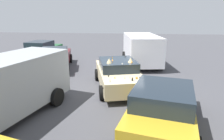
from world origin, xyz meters
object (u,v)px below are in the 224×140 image
art_car_decorated (118,74)px  parked_van_row_back_far (141,48)px  parked_sedan_row_back_center (41,50)px  parked_sedan_far_right (163,106)px  parked_van_behind_right (2,87)px  parked_sedan_near_left (55,58)px

art_car_decorated → parked_van_row_back_far: (4.89, -1.24, 0.49)m
parked_van_row_back_far → parked_sedan_row_back_center: bearing=73.7°
parked_sedan_far_right → parked_sedan_row_back_center: (9.47, 8.58, -0.02)m
parked_van_behind_right → parked_sedan_row_back_center: (9.54, 3.29, -0.46)m
parked_van_behind_right → parked_sedan_row_back_center: size_ratio=1.17×
parked_van_behind_right → parked_sedan_row_back_center: 10.10m
art_car_decorated → parked_sedan_row_back_center: bearing=-146.2°
parked_van_behind_right → parked_sedan_far_right: parked_van_behind_right is taller
parked_van_behind_right → parked_sedan_row_back_center: bearing=33.1°
parked_van_behind_right → parked_sedan_far_right: size_ratio=1.18×
parked_sedan_near_left → parked_sedan_row_back_center: size_ratio=1.03×
art_car_decorated → parked_van_row_back_far: bearing=150.5°
art_car_decorated → parked_sedan_near_left: bearing=-140.5°
parked_van_row_back_far → parked_van_behind_right: parked_van_row_back_far is taller
parked_van_row_back_far → parked_sedan_far_right: 8.43m
parked_van_behind_right → parked_sedan_row_back_center: parked_van_behind_right is taller
parked_sedan_row_back_center → parked_sedan_far_right: bearing=-133.7°
parked_van_behind_right → parked_sedan_far_right: 5.31m
parked_sedan_row_back_center → art_car_decorated: bearing=-126.8°
art_car_decorated → parked_van_behind_right: size_ratio=0.85×
parked_sedan_near_left → art_car_decorated: bearing=-139.1°
parked_sedan_far_right → parked_sedan_row_back_center: 12.78m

